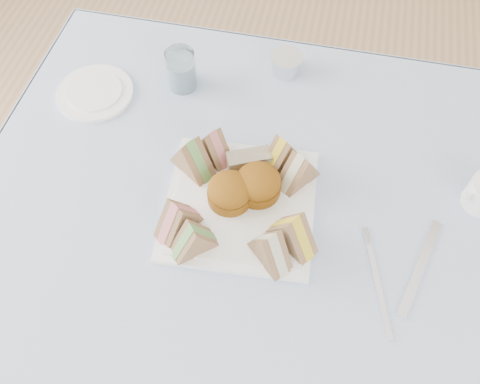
# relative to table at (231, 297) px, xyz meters

# --- Properties ---
(floor) EXTENTS (4.00, 4.00, 0.00)m
(floor) POSITION_rel_table_xyz_m (0.00, 0.00, -0.37)
(floor) COLOR #9E7751
(floor) RESTS_ON ground
(table) EXTENTS (0.90, 0.90, 0.74)m
(table) POSITION_rel_table_xyz_m (0.00, 0.00, 0.00)
(table) COLOR brown
(table) RESTS_ON floor
(tablecloth) EXTENTS (1.02, 1.02, 0.01)m
(tablecloth) POSITION_rel_table_xyz_m (0.00, 0.00, 0.37)
(tablecloth) COLOR #99B1C5
(tablecloth) RESTS_ON table
(serving_plate) EXTENTS (0.30, 0.30, 0.01)m
(serving_plate) POSITION_rel_table_xyz_m (0.02, 0.04, 0.38)
(serving_plate) COLOR white
(serving_plate) RESTS_ON tablecloth
(sandwich_fl_a) EXTENTS (0.08, 0.10, 0.08)m
(sandwich_fl_a) POSITION_rel_table_xyz_m (-0.08, -0.04, 0.43)
(sandwich_fl_a) COLOR #8D7051
(sandwich_fl_a) RESTS_ON serving_plate
(sandwich_fl_b) EXTENTS (0.09, 0.08, 0.07)m
(sandwich_fl_b) POSITION_rel_table_xyz_m (-0.04, -0.07, 0.42)
(sandwich_fl_b) COLOR #8D7051
(sandwich_fl_b) RESTS_ON serving_plate
(sandwich_fr_a) EXTENTS (0.10, 0.09, 0.08)m
(sandwich_fr_a) POSITION_rel_table_xyz_m (0.12, -0.02, 0.43)
(sandwich_fr_a) COLOR #8D7051
(sandwich_fr_a) RESTS_ON serving_plate
(sandwich_fr_b) EXTENTS (0.09, 0.09, 0.08)m
(sandwich_fr_b) POSITION_rel_table_xyz_m (0.09, -0.06, 0.43)
(sandwich_fr_b) COLOR #8D7051
(sandwich_fr_b) RESTS_ON serving_plate
(sandwich_bl_a) EXTENTS (0.10, 0.09, 0.08)m
(sandwich_bl_a) POSITION_rel_table_xyz_m (-0.09, 0.10, 0.43)
(sandwich_bl_a) COLOR #8D7051
(sandwich_bl_a) RESTS_ON serving_plate
(sandwich_bl_b) EXTENTS (0.09, 0.08, 0.07)m
(sandwich_bl_b) POSITION_rel_table_xyz_m (-0.06, 0.13, 0.43)
(sandwich_bl_b) COLOR #8D7051
(sandwich_bl_b) RESTS_ON serving_plate
(sandwich_br_a) EXTENTS (0.08, 0.10, 0.08)m
(sandwich_br_a) POSITION_rel_table_xyz_m (0.11, 0.11, 0.43)
(sandwich_br_a) COLOR #8D7051
(sandwich_br_a) RESTS_ON serving_plate
(sandwich_br_b) EXTENTS (0.08, 0.09, 0.08)m
(sandwich_br_b) POSITION_rel_table_xyz_m (0.07, 0.14, 0.43)
(sandwich_br_b) COLOR #8D7051
(sandwich_br_b) RESTS_ON serving_plate
(scone_left) EXTENTS (0.09, 0.09, 0.06)m
(scone_left) POSITION_rel_table_xyz_m (-0.00, 0.04, 0.42)
(scone_left) COLOR brown
(scone_left) RESTS_ON serving_plate
(scone_right) EXTENTS (0.12, 0.12, 0.06)m
(scone_right) POSITION_rel_table_xyz_m (0.04, 0.07, 0.42)
(scone_right) COLOR brown
(scone_right) RESTS_ON serving_plate
(pastry_slice) EXTENTS (0.09, 0.07, 0.04)m
(pastry_slice) POSITION_rel_table_xyz_m (0.01, 0.12, 0.41)
(pastry_slice) COLOR tan
(pastry_slice) RESTS_ON serving_plate
(side_plate) EXTENTS (0.19, 0.19, 0.01)m
(side_plate) POSITION_rel_table_xyz_m (-0.35, 0.25, 0.38)
(side_plate) COLOR white
(side_plate) RESTS_ON tablecloth
(water_glass) EXTENTS (0.07, 0.07, 0.09)m
(water_glass) POSITION_rel_table_xyz_m (-0.17, 0.32, 0.42)
(water_glass) COLOR white
(water_glass) RESTS_ON tablecloth
(tea_strainer) EXTENTS (0.08, 0.08, 0.04)m
(tea_strainer) POSITION_rel_table_xyz_m (0.04, 0.41, 0.40)
(tea_strainer) COLOR silver
(tea_strainer) RESTS_ON tablecloth
(knife) EXTENTS (0.07, 0.20, 0.00)m
(knife) POSITION_rel_table_xyz_m (0.35, -0.02, 0.38)
(knife) COLOR silver
(knife) RESTS_ON tablecloth
(fork) EXTENTS (0.06, 0.17, 0.00)m
(fork) POSITION_rel_table_xyz_m (0.28, -0.07, 0.38)
(fork) COLOR silver
(fork) RESTS_ON tablecloth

